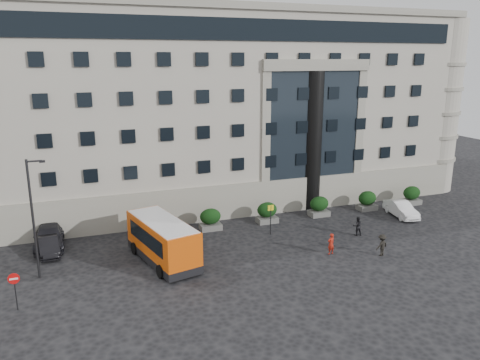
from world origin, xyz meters
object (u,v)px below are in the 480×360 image
Objects in this scene: minibus at (163,239)px; pedestrian_c at (382,245)px; hedge_e at (367,200)px; hedge_f at (412,195)px; white_taxi at (401,209)px; red_truck at (4,206)px; no_entry_sign at (14,284)px; pedestrian_b at (357,226)px; bus_stop_sign at (271,214)px; hedge_d at (319,206)px; pedestrian_a at (331,244)px; hedge_c at (267,212)px; street_lamp at (34,215)px; parked_car_b at (49,246)px; hedge_a at (149,226)px; hedge_b at (210,219)px; parked_car_c at (49,237)px.

minibus is 15.92m from pedestrian_c.
hedge_e is 5.20m from hedge_f.
white_taxi is at bearing -150.73° from pedestrian_c.
red_truck is at bearing 118.67° from minibus.
pedestrian_b is at bearing 7.83° from no_entry_sign.
hedge_f is at bearing 9.63° from bus_stop_sign.
hedge_d is 5.20m from hedge_e.
red_truck reaches higher than no_entry_sign.
hedge_f is 0.24× the size of minibus.
minibus is (-15.41, -5.00, 0.75)m from hedge_d.
hedge_f is at bearing -138.24° from pedestrian_b.
pedestrian_a is at bearing -137.44° from hedge_e.
hedge_c is at bearing 180.00° from hedge_e.
street_lamp reaches higher than parked_car_b.
hedge_d is 0.79× the size of no_entry_sign.
street_lamp is 4.98m from no_entry_sign.
street_lamp reaches higher than no_entry_sign.
red_truck reaches higher than hedge_e.
street_lamp is at bearing 165.33° from minibus.
minibus reaches higher than pedestrian_a.
street_lamp is 24.32m from pedestrian_b.
hedge_f is at bearing 0.00° from hedge_a.
pedestrian_b is at bearing -1.39° from street_lamp.
hedge_a is 0.47× the size of parked_car_b.
hedge_b reaches higher than parked_car_c.
hedge_b is 1.00× the size of hedge_f.
minibus reaches higher than hedge_f.
no_entry_sign is (-35.00, -8.84, 0.72)m from hedge_f.
parked_car_c is at bearing -177.94° from white_taxi.
hedge_e is 1.12× the size of pedestrian_c.
pedestrian_b is at bearing -148.87° from white_taxi.
hedge_a is at bearing 0.51° from parked_car_b.
street_lamp reaches higher than pedestrian_b.
hedge_f is at bearing -161.90° from pedestrian_a.
white_taxi is at bearing -8.83° from hedge_b.
hedge_f reaches higher than pedestrian_c.
pedestrian_c is (22.93, -10.32, 0.05)m from parked_car_c.
pedestrian_c is (5.03, -9.52, -0.11)m from hedge_c.
pedestrian_a is at bearing -27.44° from minibus.
white_taxi is (22.41, 2.30, -0.98)m from minibus.
street_lamp reaches higher than hedge_d.
hedge_c is at bearing -90.04° from pedestrian_a.
parked_car_b is (-7.50, -0.80, -0.29)m from hedge_a.
pedestrian_b is at bearing -26.26° from hedge_b.
red_truck reaches higher than pedestrian_c.
no_entry_sign is at bearing -104.72° from street_lamp.
pedestrian_a is (2.57, -5.21, -0.92)m from bus_stop_sign.
minibus reaches higher than white_taxi.
hedge_a is 20.80m from hedge_e.
hedge_d is 23.12m from parked_car_b.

